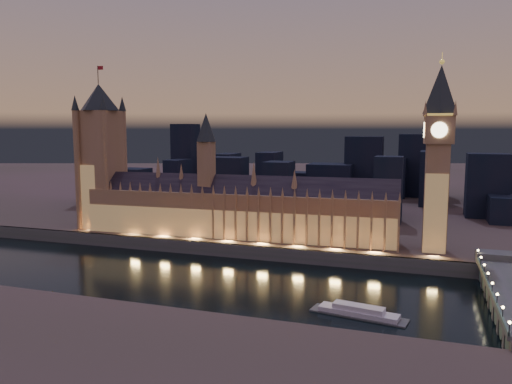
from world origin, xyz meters
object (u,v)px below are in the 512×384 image
(victoria_tower, at_px, (101,149))
(westminster_bridge, at_px, (511,297))
(elizabeth_tower, at_px, (438,143))
(palace_of_westminster, at_px, (234,208))
(river_boat, at_px, (358,312))

(victoria_tower, xyz_separation_m, westminster_bridge, (247.97, -65.36, -56.52))
(elizabeth_tower, xyz_separation_m, westminster_bridge, (29.97, -65.37, -62.63))
(elizabeth_tower, bearing_deg, palace_of_westminster, -179.91)
(palace_of_westminster, xyz_separation_m, victoria_tower, (-98.29, 0.18, 36.14))
(westminster_bridge, height_order, river_boat, westminster_bridge)
(westminster_bridge, bearing_deg, palace_of_westminster, 156.47)
(elizabeth_tower, bearing_deg, victoria_tower, -180.00)
(palace_of_westminster, bearing_deg, elizabeth_tower, 0.09)
(river_boat, bearing_deg, palace_of_westminster, 134.28)
(victoria_tower, bearing_deg, palace_of_westminster, -0.10)
(victoria_tower, relative_size, elizabeth_tower, 1.01)
(victoria_tower, distance_m, westminster_bridge, 262.59)
(westminster_bridge, bearing_deg, elizabeth_tower, 114.63)
(victoria_tower, bearing_deg, elizabeth_tower, 0.00)
(elizabeth_tower, relative_size, river_boat, 2.68)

